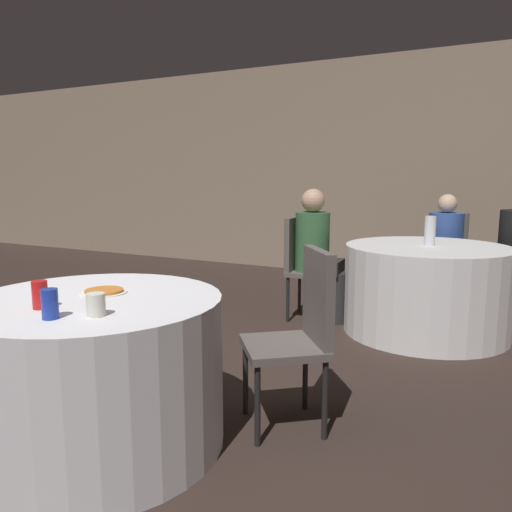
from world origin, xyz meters
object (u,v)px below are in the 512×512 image
object	(u,v)px
table_near	(97,372)
soda_can_red	(40,295)
chair_far_west	(302,259)
person_green_jacket	(320,256)
table_far	(426,289)
chair_far_north	(446,251)
chair_near_northeast	(302,323)
pizza_plate_near	(104,291)
soda_can_blue	(50,304)
bottle_far	(430,231)
person_blue_shirt	(444,251)

from	to	relation	value
table_near	soda_can_red	world-z (taller)	soda_can_red
chair_far_west	person_green_jacket	bearing A→B (deg)	90.00
table_far	chair_far_west	size ratio (longest dim) A/B	1.44
chair_far_west	chair_far_north	world-z (taller)	same
table_far	chair_near_northeast	distance (m)	2.00
chair_far_west	person_green_jacket	distance (m)	0.17
chair_near_northeast	pizza_plate_near	xyz separation A→B (m)	(-0.83, -0.53, 0.19)
person_green_jacket	table_near	bearing A→B (deg)	-9.30
pizza_plate_near	soda_can_blue	size ratio (longest dim) A/B	1.80
table_near	bottle_far	distance (m)	2.88
table_far	soda_can_blue	size ratio (longest dim) A/B	10.99
person_green_jacket	soda_can_blue	world-z (taller)	person_green_jacket
person_green_jacket	soda_can_red	world-z (taller)	person_green_jacket
chair_far_north	bottle_far	distance (m)	1.12
pizza_plate_near	table_near	bearing A→B (deg)	-75.57
person_blue_shirt	pizza_plate_near	size ratio (longest dim) A/B	5.13
table_far	chair_far_north	size ratio (longest dim) A/B	1.44
table_near	chair_far_north	size ratio (longest dim) A/B	1.29
bottle_far	chair_far_north	bearing A→B (deg)	88.91
chair_near_northeast	person_blue_shirt	size ratio (longest dim) A/B	0.83
chair_far_north	bottle_far	world-z (taller)	bottle_far
chair_near_northeast	chair_far_north	world-z (taller)	same
person_green_jacket	person_blue_shirt	bearing A→B (deg)	132.17
table_far	person_blue_shirt	size ratio (longest dim) A/B	1.19
soda_can_red	bottle_far	world-z (taller)	bottle_far
table_near	person_blue_shirt	bearing A→B (deg)	71.70
table_near	chair_far_north	xyz separation A→B (m)	(1.16, 3.67, 0.19)
soda_can_red	soda_can_blue	size ratio (longest dim) A/B	1.00
soda_can_red	soda_can_blue	xyz separation A→B (m)	(0.17, -0.09, 0.00)
chair_near_northeast	soda_can_blue	world-z (taller)	chair_near_northeast
chair_near_northeast	chair_far_north	size ratio (longest dim) A/B	1.00
table_near	chair_near_northeast	distance (m)	1.04
chair_near_northeast	chair_far_north	xyz separation A→B (m)	(0.36, 3.05, 0.00)
chair_far_west	bottle_far	xyz separation A→B (m)	(1.09, 0.09, 0.30)
chair_far_north	soda_can_red	distance (m)	4.11
chair_near_northeast	person_green_jacket	distance (m)	1.98
chair_far_north	person_green_jacket	distance (m)	1.49
person_blue_shirt	pizza_plate_near	distance (m)	3.61
person_green_jacket	chair_far_north	bearing A→B (deg)	136.52
chair_far_north	chair_near_northeast	bearing A→B (deg)	84.70
pizza_plate_near	chair_far_north	bearing A→B (deg)	71.60
chair_far_west	person_green_jacket	size ratio (longest dim) A/B	0.78
chair_far_north	person_blue_shirt	world-z (taller)	person_blue_shirt
soda_can_red	person_blue_shirt	bearing A→B (deg)	71.97
person_green_jacket	soda_can_blue	size ratio (longest dim) A/B	9.77
pizza_plate_near	table_far	bearing A→B (deg)	64.97
table_near	person_green_jacket	bearing A→B (deg)	84.97
table_near	pizza_plate_near	size ratio (longest dim) A/B	5.50
table_near	soda_can_blue	distance (m)	0.55
soda_can_red	chair_far_west	bearing A→B (deg)	87.63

